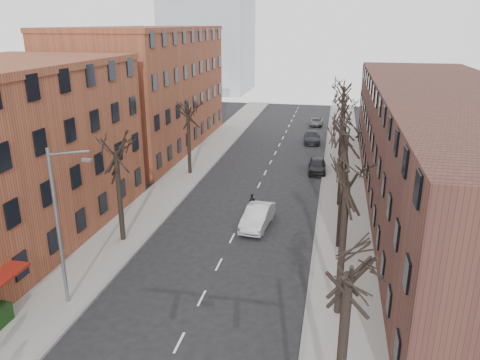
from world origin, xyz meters
The scene contains 17 objects.
sidewalk_left centered at (-8.00, 35.00, 0.07)m, with size 4.00×90.00×0.15m, color gray.
sidewalk_right centered at (8.00, 35.00, 0.07)m, with size 4.00×90.00×0.15m, color gray.
building_left_far centered at (-16.00, 44.00, 7.00)m, with size 12.00×28.00×14.00m, color brown.
building_right centered at (16.00, 30.00, 5.00)m, with size 12.00×50.00×10.00m, color #4A2B22.
tree_right_b centered at (7.60, 12.00, 0.00)m, with size 5.20×5.20×10.80m, color black, non-canonical shape.
tree_right_c centered at (7.60, 20.00, 0.00)m, with size 5.20×5.20×11.60m, color black, non-canonical shape.
tree_right_d centered at (7.60, 28.00, 0.00)m, with size 5.20×5.20×10.00m, color black, non-canonical shape.
tree_right_e centered at (7.60, 36.00, 0.00)m, with size 5.20×5.20×10.80m, color black, non-canonical shape.
tree_right_f centered at (7.60, 44.00, 0.00)m, with size 5.20×5.20×11.60m, color black, non-canonical shape.
tree_left_a centered at (-7.60, 18.00, 0.00)m, with size 5.20×5.20×9.50m, color black, non-canonical shape.
tree_left_b centered at (-7.60, 34.00, 0.00)m, with size 5.20×5.20×9.50m, color black, non-canonical shape.
streetlight centered at (-7.03, 10.00, 5.01)m, with size 2.45×0.22×9.03m.
silver_sedan centered at (1.47, 22.42, 0.82)m, with size 1.73×4.97×1.64m, color #AFB1B6.
parked_car_near centered at (5.30, 37.34, 0.75)m, with size 1.77×4.39×1.50m, color black.
parked_car_mid centered at (4.02, 50.19, 0.72)m, with size 2.03×4.99×1.45m, color #202129.
parked_car_far centered at (4.05, 61.12, 0.56)m, with size 1.85×4.02×1.12m, color #57595E.
pedestrian_crossing centered at (0.51, 25.26, 0.80)m, with size 0.93×0.39×1.59m, color black.
Camera 1 is at (6.82, -10.24, 14.96)m, focal length 35.00 mm.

